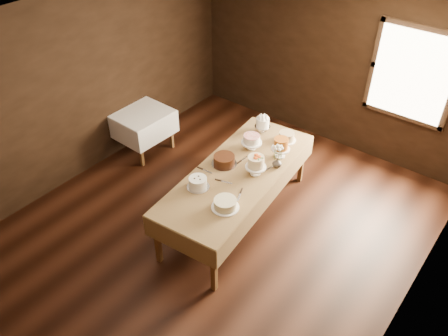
{
  "coord_description": "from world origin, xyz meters",
  "views": [
    {
      "loc": [
        2.86,
        -3.43,
        4.51
      ],
      "look_at": [
        0.0,
        0.2,
        0.95
      ],
      "focal_mm": 36.18,
      "sensor_mm": 36.0,
      "label": 1
    }
  ],
  "objects_px": {
    "cake_meringue": "(262,125)",
    "cake_caramel": "(281,149)",
    "cake_speckled": "(287,137)",
    "cake_lattice": "(251,143)",
    "cake_server_e": "(207,171)",
    "flower_vase": "(277,163)",
    "cake_cream": "(225,204)",
    "cake_server_c": "(245,158)",
    "cake_server_a": "(227,182)",
    "side_table": "(140,116)",
    "cake_flowers": "(256,166)",
    "cake_swirl": "(198,183)",
    "cake_server_b": "(239,197)",
    "display_table": "(238,175)",
    "cake_chocolate": "(224,160)",
    "cake_server_d": "(270,168)"
  },
  "relations": [
    {
      "from": "side_table",
      "to": "cake_server_b",
      "type": "relative_size",
      "value": 3.72
    },
    {
      "from": "cake_meringue",
      "to": "cake_server_e",
      "type": "relative_size",
      "value": 1.13
    },
    {
      "from": "cake_lattice",
      "to": "cake_flowers",
      "type": "height_order",
      "value": "cake_flowers"
    },
    {
      "from": "cake_speckled",
      "to": "side_table",
      "type": "bearing_deg",
      "value": -164.62
    },
    {
      "from": "cake_meringue",
      "to": "cake_server_b",
      "type": "height_order",
      "value": "cake_meringue"
    },
    {
      "from": "cake_server_c",
      "to": "flower_vase",
      "type": "xyz_separation_m",
      "value": [
        0.45,
        0.11,
        0.06
      ]
    },
    {
      "from": "cake_caramel",
      "to": "cake_server_a",
      "type": "xyz_separation_m",
      "value": [
        -0.23,
        -0.91,
        -0.13
      ]
    },
    {
      "from": "cake_cream",
      "to": "cake_server_d",
      "type": "height_order",
      "value": "cake_cream"
    },
    {
      "from": "cake_chocolate",
      "to": "cake_server_d",
      "type": "bearing_deg",
      "value": 29.9
    },
    {
      "from": "cake_speckled",
      "to": "cake_server_d",
      "type": "distance_m",
      "value": 0.73
    },
    {
      "from": "cake_flowers",
      "to": "cake_server_c",
      "type": "height_order",
      "value": "cake_flowers"
    },
    {
      "from": "cake_swirl",
      "to": "cake_cream",
      "type": "bearing_deg",
      "value": -9.54
    },
    {
      "from": "cake_meringue",
      "to": "cake_server_c",
      "type": "distance_m",
      "value": 0.74
    },
    {
      "from": "cake_speckled",
      "to": "cake_swirl",
      "type": "height_order",
      "value": "cake_swirl"
    },
    {
      "from": "cake_server_c",
      "to": "flower_vase",
      "type": "bearing_deg",
      "value": -73.25
    },
    {
      "from": "side_table",
      "to": "cake_speckled",
      "type": "xyz_separation_m",
      "value": [
        2.4,
        0.66,
        0.24
      ]
    },
    {
      "from": "cake_server_e",
      "to": "cake_swirl",
      "type": "bearing_deg",
      "value": -74.24
    },
    {
      "from": "cake_swirl",
      "to": "cake_server_d",
      "type": "xyz_separation_m",
      "value": [
        0.5,
        0.9,
        -0.07
      ]
    },
    {
      "from": "side_table",
      "to": "cake_server_b",
      "type": "bearing_deg",
      "value": -16.53
    },
    {
      "from": "cake_swirl",
      "to": "cake_server_a",
      "type": "xyz_separation_m",
      "value": [
        0.23,
        0.3,
        -0.07
      ]
    },
    {
      "from": "cake_server_c",
      "to": "cake_meringue",
      "type": "bearing_deg",
      "value": 18.01
    },
    {
      "from": "cake_meringue",
      "to": "cake_caramel",
      "type": "distance_m",
      "value": 0.65
    },
    {
      "from": "display_table",
      "to": "cake_server_e",
      "type": "xyz_separation_m",
      "value": [
        -0.31,
        -0.25,
        0.06
      ]
    },
    {
      "from": "cake_speckled",
      "to": "cake_lattice",
      "type": "bearing_deg",
      "value": -120.12
    },
    {
      "from": "cake_cream",
      "to": "cake_server_c",
      "type": "height_order",
      "value": "cake_cream"
    },
    {
      "from": "cake_chocolate",
      "to": "cake_server_c",
      "type": "xyz_separation_m",
      "value": [
        0.14,
        0.28,
        -0.06
      ]
    },
    {
      "from": "cake_caramel",
      "to": "cake_server_d",
      "type": "xyz_separation_m",
      "value": [
        0.04,
        -0.31,
        -0.13
      ]
    },
    {
      "from": "cake_cream",
      "to": "cake_server_e",
      "type": "distance_m",
      "value": 0.74
    },
    {
      "from": "cake_speckled",
      "to": "cake_server_b",
      "type": "height_order",
      "value": "cake_speckled"
    },
    {
      "from": "side_table",
      "to": "flower_vase",
      "type": "height_order",
      "value": "flower_vase"
    },
    {
      "from": "cake_server_b",
      "to": "cake_lattice",
      "type": "bearing_deg",
      "value": -175.61
    },
    {
      "from": "cake_meringue",
      "to": "cake_server_e",
      "type": "xyz_separation_m",
      "value": [
        -0.03,
        -1.25,
        -0.11
      ]
    },
    {
      "from": "cake_cream",
      "to": "cake_server_c",
      "type": "xyz_separation_m",
      "value": [
        -0.4,
        0.95,
        -0.05
      ]
    },
    {
      "from": "cake_lattice",
      "to": "cake_caramel",
      "type": "xyz_separation_m",
      "value": [
        0.42,
        0.09,
        0.03
      ]
    },
    {
      "from": "cake_lattice",
      "to": "cake_chocolate",
      "type": "height_order",
      "value": "cake_lattice"
    },
    {
      "from": "cake_server_e",
      "to": "flower_vase",
      "type": "bearing_deg",
      "value": 40.42
    },
    {
      "from": "cake_cream",
      "to": "cake_server_a",
      "type": "relative_size",
      "value": 1.51
    },
    {
      "from": "cake_chocolate",
      "to": "cake_swirl",
      "type": "distance_m",
      "value": 0.59
    },
    {
      "from": "cake_chocolate",
      "to": "cake_swirl",
      "type": "xyz_separation_m",
      "value": [
        0.04,
        -0.59,
        0.01
      ]
    },
    {
      "from": "cake_server_a",
      "to": "cake_server_c",
      "type": "relative_size",
      "value": 1.0
    },
    {
      "from": "cake_server_b",
      "to": "cake_flowers",
      "type": "bearing_deg",
      "value": 169.5
    },
    {
      "from": "cake_chocolate",
      "to": "flower_vase",
      "type": "height_order",
      "value": "cake_chocolate"
    },
    {
      "from": "display_table",
      "to": "cake_swirl",
      "type": "xyz_separation_m",
      "value": [
        -0.2,
        -0.57,
        0.13
      ]
    },
    {
      "from": "cake_swirl",
      "to": "flower_vase",
      "type": "distance_m",
      "value": 1.12
    },
    {
      "from": "cake_flowers",
      "to": "cake_caramel",
      "type": "bearing_deg",
      "value": 85.23
    },
    {
      "from": "cake_caramel",
      "to": "flower_vase",
      "type": "distance_m",
      "value": 0.26
    },
    {
      "from": "cake_speckled",
      "to": "cake_server_e",
      "type": "bearing_deg",
      "value": -108.59
    },
    {
      "from": "cake_speckled",
      "to": "cake_cream",
      "type": "distance_m",
      "value": 1.7
    },
    {
      "from": "cake_caramel",
      "to": "cake_server_e",
      "type": "bearing_deg",
      "value": -122.8
    },
    {
      "from": "cake_server_c",
      "to": "cake_flowers",
      "type": "bearing_deg",
      "value": -118.58
    }
  ]
}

